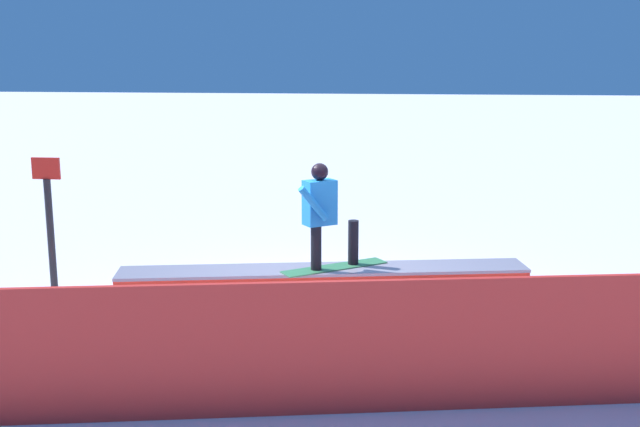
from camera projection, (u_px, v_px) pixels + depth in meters
ground_plane at (324, 308)px, 10.23m from camera, size 120.00×120.00×0.00m
grind_box at (324, 290)px, 10.18m from camera, size 5.42×1.69×0.56m
snowboarder at (324, 213)px, 9.90m from camera, size 1.37×1.11×1.41m
safety_fence at (284, 350)px, 7.07m from camera, size 13.59×2.85×1.29m
trail_marker at (50, 222)px, 10.69m from camera, size 0.40×0.10×1.94m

